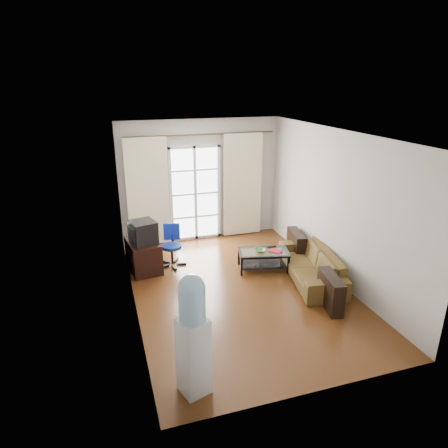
{
  "coord_description": "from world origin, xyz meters",
  "views": [
    {
      "loc": [
        -2.13,
        -5.86,
        3.49
      ],
      "look_at": [
        -0.17,
        0.35,
        1.12
      ],
      "focal_mm": 32.0,
      "sensor_mm": 36.0,
      "label": 1
    }
  ],
  "objects_px": {
    "sofa": "(311,265)",
    "crt_tv": "(142,232)",
    "coffee_table": "(263,257)",
    "water_cooler": "(193,333)",
    "task_chair": "(172,253)",
    "tv_stand": "(144,256)"
  },
  "relations": [
    {
      "from": "sofa",
      "to": "crt_tv",
      "type": "bearing_deg",
      "value": -102.49
    },
    {
      "from": "coffee_table",
      "to": "sofa",
      "type": "bearing_deg",
      "value": -42.74
    },
    {
      "from": "sofa",
      "to": "water_cooler",
      "type": "height_order",
      "value": "water_cooler"
    },
    {
      "from": "coffee_table",
      "to": "water_cooler",
      "type": "xyz_separation_m",
      "value": [
        -2.02,
        -2.74,
        0.55
      ]
    },
    {
      "from": "coffee_table",
      "to": "task_chair",
      "type": "xyz_separation_m",
      "value": [
        -1.64,
        0.74,
        -0.01
      ]
    },
    {
      "from": "sofa",
      "to": "task_chair",
      "type": "xyz_separation_m",
      "value": [
        -2.32,
        1.37,
        -0.04
      ]
    },
    {
      "from": "tv_stand",
      "to": "crt_tv",
      "type": "xyz_separation_m",
      "value": [
        0.0,
        -0.06,
        0.51
      ]
    },
    {
      "from": "sofa",
      "to": "coffee_table",
      "type": "relative_size",
      "value": 1.93
    },
    {
      "from": "sofa",
      "to": "tv_stand",
      "type": "distance_m",
      "value": 3.17
    },
    {
      "from": "coffee_table",
      "to": "tv_stand",
      "type": "distance_m",
      "value": 2.3
    },
    {
      "from": "task_chair",
      "to": "water_cooler",
      "type": "distance_m",
      "value": 3.54
    },
    {
      "from": "sofa",
      "to": "crt_tv",
      "type": "height_order",
      "value": "crt_tv"
    },
    {
      "from": "sofa",
      "to": "coffee_table",
      "type": "height_order",
      "value": "sofa"
    },
    {
      "from": "tv_stand",
      "to": "water_cooler",
      "type": "xyz_separation_m",
      "value": [
        0.18,
        -3.41,
        0.5
      ]
    },
    {
      "from": "coffee_table",
      "to": "tv_stand",
      "type": "xyz_separation_m",
      "value": [
        -2.2,
        0.67,
        0.05
      ]
    },
    {
      "from": "crt_tv",
      "to": "sofa",
      "type": "bearing_deg",
      "value": -37.87
    },
    {
      "from": "coffee_table",
      "to": "task_chair",
      "type": "height_order",
      "value": "task_chair"
    },
    {
      "from": "crt_tv",
      "to": "task_chair",
      "type": "distance_m",
      "value": 0.8
    },
    {
      "from": "coffee_table",
      "to": "tv_stand",
      "type": "bearing_deg",
      "value": 163.02
    },
    {
      "from": "crt_tv",
      "to": "water_cooler",
      "type": "bearing_deg",
      "value": -101.59
    },
    {
      "from": "tv_stand",
      "to": "sofa",
      "type": "bearing_deg",
      "value": -32.05
    },
    {
      "from": "coffee_table",
      "to": "water_cooler",
      "type": "distance_m",
      "value": 3.45
    }
  ]
}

